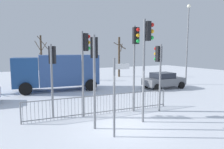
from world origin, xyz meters
TOP-DOWN VIEW (x-y plane):
  - ground_plane at (0.00, 0.00)m, footprint 60.00×60.00m
  - traffic_light_mid_left at (1.78, 1.55)m, footprint 0.34×0.57m
  - traffic_light_rear_left at (3.15, 1.21)m, footprint 0.33×0.57m
  - traffic_light_foreground_right at (1.37, -0.01)m, footprint 0.57×0.34m
  - traffic_light_foreground_left at (-0.96, 2.11)m, footprint 0.54×0.38m
  - traffic_light_rear_right at (-1.13, 0.41)m, footprint 0.39×0.53m
  - traffic_light_mid_right at (-2.46, 2.82)m, footprint 0.43×0.50m
  - direction_sign_post at (-0.77, -0.89)m, footprint 0.79×0.15m
  - pedestrian_guard_railing at (-0.01, 2.06)m, footprint 8.23×0.68m
  - car_grey_trailing at (8.23, 6.48)m, footprint 3.88×2.08m
  - delivery_truck at (-0.62, 10.04)m, footprint 7.28×3.44m
  - street_lamp at (11.78, 7.10)m, footprint 0.36×0.36m
  - bare_tree_left at (-0.95, 17.23)m, footprint 1.44×1.49m
  - bare_tree_centre at (8.76, 15.81)m, footprint 1.57×1.38m

SIDE VIEW (x-z plane):
  - ground_plane at x=0.00m, z-range 0.00..0.00m
  - pedestrian_guard_railing at x=-0.01m, z-range 0.02..1.09m
  - car_grey_trailing at x=8.23m, z-range 0.03..1.50m
  - delivery_truck at x=-0.62m, z-range 0.19..3.29m
  - direction_sign_post at x=-0.77m, z-range 0.19..3.38m
  - bare_tree_centre at x=8.76m, z-range 0.13..5.40m
  - traffic_light_mid_right at x=-2.46m, z-range 0.88..4.69m
  - bare_tree_left at x=-0.95m, z-range 0.15..5.42m
  - traffic_light_rear_left at x=3.15m, z-range 0.89..4.73m
  - traffic_light_rear_right at x=-1.13m, z-range 0.97..5.11m
  - traffic_light_foreground_left at x=-0.96m, z-range 1.04..5.48m
  - traffic_light_mid_left at x=1.78m, z-range 1.12..5.95m
  - traffic_light_foreground_right at x=1.37m, z-range 1.14..6.07m
  - street_lamp at x=11.78m, z-range 0.79..8.85m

